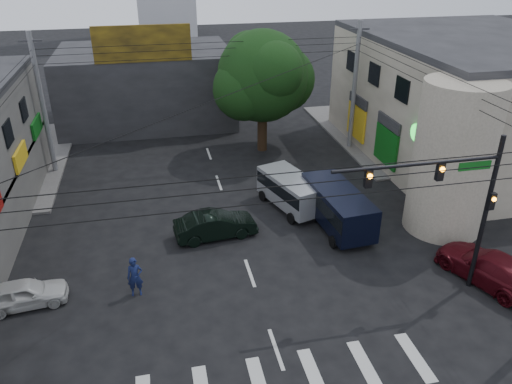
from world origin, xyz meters
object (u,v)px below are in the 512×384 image
object	(u,v)px
white_compact	(24,294)
silver_minivan	(291,193)
maroon_sedan	(490,268)
navy_van	(337,209)
street_tree	(263,77)
utility_pole_far_right	(354,87)
utility_pole_far_left	(43,106)
dark_sedan	(216,225)
traffic_officer	(135,277)
traffic_gantry	(454,194)

from	to	relation	value
white_compact	silver_minivan	bearing A→B (deg)	-72.51
maroon_sedan	silver_minivan	size ratio (longest dim) A/B	1.13
maroon_sedan	navy_van	world-z (taller)	navy_van
street_tree	navy_van	world-z (taller)	street_tree
utility_pole_far_right	maroon_sedan	size ratio (longest dim) A/B	1.65
utility_pole_far_left	dark_sedan	xyz separation A→B (m)	(9.40, -10.44, -3.90)
utility_pole_far_right	silver_minivan	bearing A→B (deg)	-130.03
street_tree	maroon_sedan	xyz separation A→B (m)	(6.50, -17.91, -4.72)
utility_pole_far_left	street_tree	bearing A→B (deg)	3.95
navy_van	white_compact	bearing A→B (deg)	98.00
dark_sedan	traffic_officer	xyz separation A→B (m)	(-4.08, -4.04, 0.23)
utility_pole_far_right	white_compact	distance (m)	25.11
utility_pole_far_right	white_compact	xyz separation A→B (m)	(-20.30, -14.22, -4.00)
utility_pole_far_left	traffic_officer	size ratio (longest dim) A/B	4.93
traffic_gantry	silver_minivan	size ratio (longest dim) A/B	1.46
street_tree	navy_van	distance (m)	12.67
silver_minivan	navy_van	bearing A→B (deg)	-161.93
utility_pole_far_right	traffic_officer	xyz separation A→B (m)	(-15.67, -14.48, -3.67)
utility_pole_far_right	traffic_officer	world-z (taller)	utility_pole_far_right
street_tree	traffic_gantry	xyz separation A→B (m)	(3.82, -18.00, -0.64)
navy_van	dark_sedan	bearing A→B (deg)	82.28
white_compact	silver_minivan	xyz separation A→B (m)	(13.41, 6.02, 0.38)
street_tree	navy_van	size ratio (longest dim) A/B	1.56
street_tree	dark_sedan	xyz separation A→B (m)	(-5.10, -11.44, -4.77)
dark_sedan	silver_minivan	bearing A→B (deg)	-70.86
maroon_sedan	utility_pole_far_left	bearing A→B (deg)	-58.15
utility_pole_far_left	utility_pole_far_right	bearing A→B (deg)	0.00
white_compact	maroon_sedan	distance (m)	20.48
traffic_gantry	maroon_sedan	bearing A→B (deg)	1.92
traffic_officer	street_tree	bearing A→B (deg)	58.73
navy_van	traffic_officer	size ratio (longest dim) A/B	3.00
silver_minivan	traffic_officer	distance (m)	10.80
street_tree	traffic_gantry	world-z (taller)	street_tree
traffic_gantry	dark_sedan	distance (m)	11.82
navy_van	silver_minivan	bearing A→B (deg)	30.80
traffic_gantry	traffic_officer	distance (m)	13.80
traffic_officer	silver_minivan	bearing A→B (deg)	34.95
white_compact	traffic_officer	xyz separation A→B (m)	(4.63, -0.26, 0.33)
utility_pole_far_right	silver_minivan	size ratio (longest dim) A/B	1.86
silver_minivan	navy_van	distance (m)	3.18
utility_pole_far_left	traffic_officer	xyz separation A→B (m)	(5.33, -14.48, -3.67)
traffic_officer	navy_van	bearing A→B (deg)	18.53
utility_pole_far_left	white_compact	xyz separation A→B (m)	(0.70, -14.22, -4.00)
maroon_sedan	traffic_officer	world-z (taller)	traffic_officer
navy_van	maroon_sedan	bearing A→B (deg)	-145.18
traffic_gantry	maroon_sedan	size ratio (longest dim) A/B	1.29
white_compact	maroon_sedan	bearing A→B (deg)	-104.23
navy_van	traffic_gantry	bearing A→B (deg)	-163.80
street_tree	white_compact	distance (m)	21.12
white_compact	traffic_gantry	bearing A→B (deg)	-105.65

